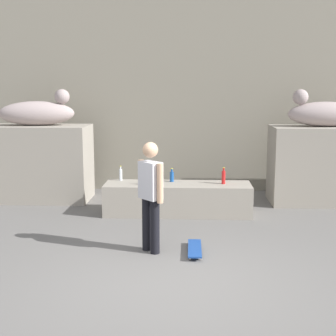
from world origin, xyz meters
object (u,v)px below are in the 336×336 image
(statue_reclining_right, at_px, (324,113))
(bottle_green, at_px, (153,179))
(bottle_red, at_px, (223,177))
(bottle_blue, at_px, (172,176))
(statue_reclining_left, at_px, (38,112))
(skateboard, at_px, (195,249))
(bottle_clear, at_px, (121,174))
(skater, at_px, (151,192))

(statue_reclining_right, distance_m, bottle_green, 3.90)
(bottle_green, distance_m, bottle_red, 1.38)
(bottle_blue, distance_m, bottle_red, 1.02)
(statue_reclining_left, height_order, skateboard, statue_reclining_left)
(bottle_blue, bearing_deg, bottle_red, -9.55)
(bottle_blue, relative_size, bottle_clear, 0.90)
(skater, distance_m, bottle_blue, 2.41)
(bottle_green, xyz_separation_m, bottle_red, (1.36, 0.20, 0.01))
(statue_reclining_right, distance_m, skater, 4.80)
(statue_reclining_left, height_order, statue_reclining_right, same)
(skateboard, distance_m, bottle_clear, 2.97)
(bottle_clear, bearing_deg, skateboard, -59.50)
(statue_reclining_left, relative_size, statue_reclining_right, 1.02)
(bottle_clear, bearing_deg, statue_reclining_left, 157.22)
(statue_reclining_left, height_order, bottle_clear, statue_reclining_left)
(skater, bearing_deg, bottle_red, -71.76)
(statue_reclining_right, distance_m, bottle_clear, 4.42)
(skateboard, xyz_separation_m, bottle_green, (-0.79, 2.05, 0.67))
(statue_reclining_left, distance_m, skater, 4.34)
(skater, bearing_deg, skateboard, -134.71)
(bottle_blue, bearing_deg, skateboard, -79.67)
(statue_reclining_right, relative_size, bottle_clear, 5.50)
(statue_reclining_left, bearing_deg, statue_reclining_right, -9.02)
(bottle_clear, xyz_separation_m, bottle_red, (2.04, -0.26, 0.01))
(statue_reclining_right, xyz_separation_m, bottle_red, (-2.14, -1.04, -1.18))
(statue_reclining_left, bearing_deg, bottle_green, -34.86)
(statue_reclining_left, xyz_separation_m, skater, (2.68, -3.26, -1.00))
(statue_reclining_right, xyz_separation_m, bottle_clear, (-4.19, -0.78, -1.19))
(skateboard, relative_size, bottle_clear, 2.70)
(skater, height_order, bottle_blue, skater)
(skateboard, relative_size, bottle_red, 2.46)
(statue_reclining_right, height_order, bottle_clear, statue_reclining_right)
(statue_reclining_left, xyz_separation_m, bottle_blue, (2.91, -0.87, -1.21))
(skateboard, height_order, bottle_blue, bottle_blue)
(statue_reclining_left, bearing_deg, bottle_blue, -25.69)
(skater, bearing_deg, bottle_green, -39.03)
(skater, distance_m, skateboard, 1.08)
(statue_reclining_left, relative_size, skater, 1.00)
(statue_reclining_left, height_order, bottle_blue, statue_reclining_left)
(bottle_red, bearing_deg, bottle_green, -171.80)
(bottle_clear, bearing_deg, bottle_red, -7.17)
(statue_reclining_right, bearing_deg, skater, 40.46)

